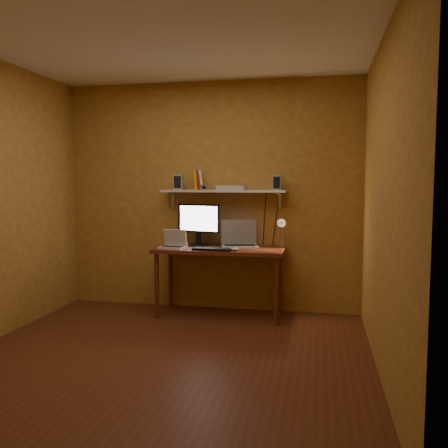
% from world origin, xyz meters
% --- Properties ---
extents(room, '(3.44, 3.24, 2.64)m').
position_xyz_m(room, '(0.00, 0.00, 1.30)').
color(room, '#5A2717').
rests_on(room, ground).
extents(desk, '(1.40, 0.60, 0.75)m').
position_xyz_m(desk, '(0.18, 1.28, 0.66)').
color(desk, maroon).
rests_on(desk, ground).
extents(wall_shelf, '(1.40, 0.25, 0.21)m').
position_xyz_m(wall_shelf, '(0.18, 1.47, 1.36)').
color(wall_shelf, silver).
rests_on(wall_shelf, room).
extents(monitor, '(0.51, 0.27, 0.47)m').
position_xyz_m(monitor, '(-0.09, 1.42, 1.01)').
color(monitor, black).
rests_on(monitor, desk).
extents(laptop, '(0.45, 0.37, 0.29)m').
position_xyz_m(laptop, '(0.37, 1.44, 0.83)').
color(laptop, '#96999E').
rests_on(laptop, desk).
extents(netbook, '(0.29, 0.23, 0.20)m').
position_xyz_m(netbook, '(-0.31, 1.17, 0.81)').
color(netbook, silver).
rests_on(netbook, desk).
extents(keyboard, '(0.43, 0.17, 0.02)m').
position_xyz_m(keyboard, '(0.14, 1.09, 0.76)').
color(keyboard, black).
rests_on(keyboard, desk).
extents(mouse, '(0.11, 0.09, 0.03)m').
position_xyz_m(mouse, '(0.38, 1.10, 0.77)').
color(mouse, silver).
rests_on(mouse, desk).
extents(desk_lamp, '(0.09, 0.23, 0.38)m').
position_xyz_m(desk_lamp, '(0.84, 1.41, 0.96)').
color(desk_lamp, silver).
rests_on(desk_lamp, desk).
extents(speaker_left, '(0.11, 0.11, 0.18)m').
position_xyz_m(speaker_left, '(-0.34, 1.46, 1.46)').
color(speaker_left, '#96999E').
rests_on(speaker_left, wall_shelf).
extents(speaker_right, '(0.10, 0.10, 0.16)m').
position_xyz_m(speaker_right, '(0.78, 1.47, 1.46)').
color(speaker_right, '#96999E').
rests_on(speaker_right, wall_shelf).
extents(books, '(0.15, 0.16, 0.23)m').
position_xyz_m(books, '(-0.11, 1.48, 1.49)').
color(books, '#EBA705').
rests_on(books, wall_shelf).
extents(shelf_camera, '(0.10, 0.04, 0.06)m').
position_xyz_m(shelf_camera, '(-0.02, 1.39, 1.40)').
color(shelf_camera, silver).
rests_on(shelf_camera, wall_shelf).
extents(router, '(0.31, 0.21, 0.05)m').
position_xyz_m(router, '(0.28, 1.46, 1.40)').
color(router, silver).
rests_on(router, wall_shelf).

